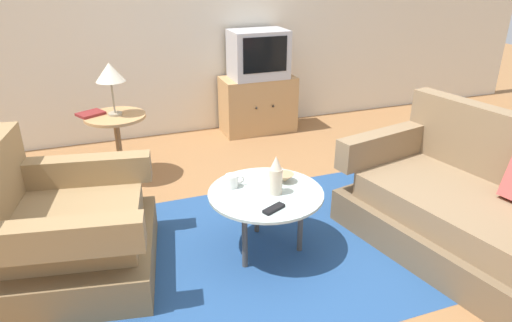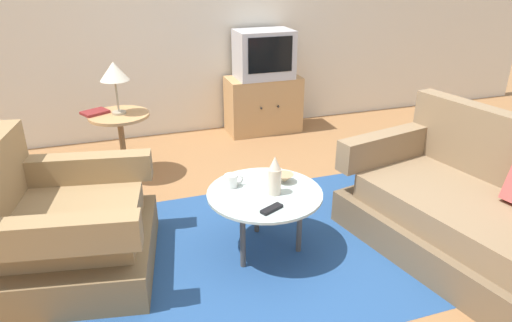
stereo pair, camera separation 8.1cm
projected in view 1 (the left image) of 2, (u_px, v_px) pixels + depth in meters
name	position (u px, v px, depth m)	size (l,w,h in m)	color
ground_plane	(264.00, 246.00, 3.19)	(16.00, 16.00, 0.00)	olive
back_wall	(179.00, 6.00, 4.75)	(9.00, 0.12, 2.70)	beige
area_rug	(265.00, 249.00, 3.15)	(2.70, 1.79, 0.00)	navy
armchair	(63.00, 234.00, 2.80)	(1.11, 1.13, 0.86)	brown
couch	(470.00, 210.00, 3.05)	(1.20, 1.70, 0.90)	brown
coffee_table	(266.00, 197.00, 2.99)	(0.75, 0.75, 0.44)	#B2C6C1
side_table	(117.00, 134.00, 3.97)	(0.51, 0.51, 0.60)	tan
tv_stand	(258.00, 104.00, 5.15)	(0.80, 0.43, 0.62)	tan
television	(258.00, 54.00, 4.91)	(0.60, 0.41, 0.50)	#B7B7BC
table_lamp	(110.00, 74.00, 3.76)	(0.24, 0.24, 0.44)	#9E937A
vase	(276.00, 176.00, 2.91)	(0.09, 0.09, 0.26)	beige
mug	(232.00, 181.00, 3.02)	(0.13, 0.08, 0.09)	white
bowl	(285.00, 178.00, 3.09)	(0.13, 0.13, 0.06)	tan
tv_remote_dark	(274.00, 209.00, 2.76)	(0.16, 0.11, 0.02)	black
book	(91.00, 114.00, 3.90)	(0.26, 0.23, 0.02)	maroon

